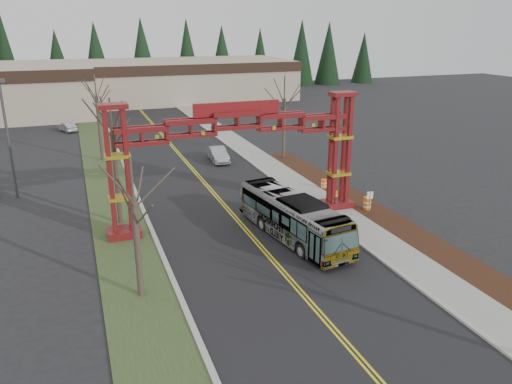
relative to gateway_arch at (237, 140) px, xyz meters
name	(u,v)px	position (x,y,z in m)	size (l,w,h in m)	color
ground	(379,381)	(0.00, -18.00, -5.98)	(200.00, 200.00, 0.00)	black
road	(212,192)	(0.00, 7.00, -5.97)	(12.00, 110.00, 0.02)	black
lane_line_left	(211,192)	(-0.12, 7.00, -5.96)	(0.12, 100.00, 0.01)	yellow
lane_line_right	(214,192)	(0.12, 7.00, -5.96)	(0.12, 100.00, 0.01)	yellow
curb_right	(280,184)	(6.15, 7.00, -5.91)	(0.30, 110.00, 0.15)	#ACABA7
sidewalk_right	(295,182)	(7.60, 7.00, -5.91)	(2.60, 110.00, 0.14)	gray
landscape_strip	(427,244)	(10.20, -8.00, -5.92)	(2.60, 50.00, 0.12)	black
grass_median	(115,203)	(-8.00, 7.00, -5.94)	(4.00, 110.00, 0.08)	#2C4120
curb_left	(139,200)	(-6.15, 7.00, -5.91)	(0.30, 110.00, 0.15)	#ACABA7
gateway_arch	(237,140)	(0.00, 0.00, 0.00)	(18.20, 1.60, 8.90)	#580B16
retail_building_east	(185,80)	(10.00, 61.95, -2.47)	(38.00, 20.30, 7.00)	tan
conifer_treeline	(124,60)	(0.25, 74.00, 0.50)	(116.10, 5.60, 13.00)	black
transit_bus	(293,217)	(2.47, -4.00, -4.50)	(2.49, 10.65, 2.97)	#ACAFB4
silver_sedan	(218,154)	(3.18, 16.40, -5.25)	(1.56, 4.47, 1.47)	#A5A8AD
parked_car_far_a	(67,127)	(-11.31, 37.59, -5.37)	(1.29, 3.69, 1.22)	silver
bare_tree_median_near	(134,202)	(-8.00, -8.06, -0.74)	(3.42, 3.42, 7.52)	#382D26
bare_tree_median_mid	(112,132)	(-8.00, 2.55, 0.64)	(3.40, 3.40, 8.92)	#382D26
bare_tree_median_far	(96,98)	(-8.00, 20.75, 0.53)	(3.36, 3.36, 8.78)	#382D26
bare_tree_right_far	(284,99)	(10.00, 15.19, 0.21)	(3.50, 3.50, 8.55)	#382D26
light_pole_near	(7,131)	(-15.36, 11.04, -0.46)	(0.83, 0.41, 9.55)	#3F3F44
street_sign	(370,199)	(9.22, -2.58, -4.53)	(0.46, 0.12, 2.01)	#3F3F44
barrel_south	(367,204)	(9.86, -1.31, -5.44)	(0.59, 0.59, 1.09)	orange
barrel_mid	(335,197)	(8.51, 1.29, -5.54)	(0.48, 0.48, 0.88)	orange
barrel_north	(324,184)	(9.16, 4.41, -5.53)	(0.49, 0.49, 0.90)	orange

